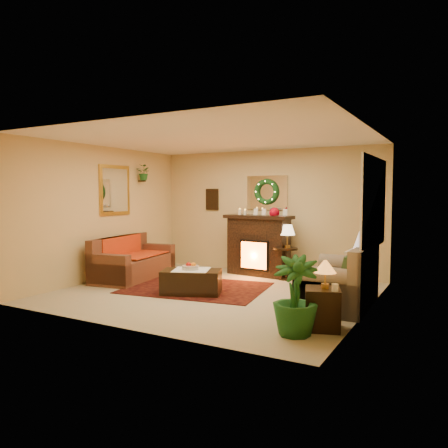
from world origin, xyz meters
The scene contains 31 objects.
floor centered at (0.00, 0.00, 0.00)m, with size 5.00×5.00×0.00m, color beige.
ceiling centered at (0.00, 0.00, 2.60)m, with size 5.00×5.00×0.00m, color white.
wall_back centered at (0.00, 2.25, 1.30)m, with size 5.00×5.00×0.00m, color #EFD88C.
wall_front centered at (0.00, -2.25, 1.30)m, with size 5.00×5.00×0.00m, color #EFD88C.
wall_left centered at (-2.50, 0.00, 1.30)m, with size 4.50×4.50×0.00m, color #EFD88C.
wall_right centered at (2.50, 0.00, 1.30)m, with size 4.50×4.50×0.00m, color #EFD88C.
area_rug centered at (-0.45, 0.16, 0.01)m, with size 2.40×1.80×0.01m, color #481313.
sofa centered at (-2.04, 0.34, 0.43)m, with size 0.85×1.92×0.83m, color brown.
red_throw centered at (-2.10, 0.49, 0.46)m, with size 0.82×1.34×0.02m, color red.
fireplace centered at (-0.01, 1.82, 0.55)m, with size 1.28×0.40×1.17m, color black.
poinsettia centered at (0.35, 1.81, 1.30)m, with size 0.21×0.21×0.21m, color #B6031A.
mantel_candle_a centered at (-0.42, 1.79, 1.26)m, with size 0.06×0.06×0.19m, color silver.
mantel_candle_b centered at (-0.29, 1.78, 1.26)m, with size 0.06×0.06×0.17m, color #F0E3CB.
mantel_mirror centered at (0.00, 2.23, 1.70)m, with size 0.92×0.02×0.72m, color white.
wreath centered at (0.00, 2.19, 1.72)m, with size 0.55×0.55×0.11m, color #194719.
wall_art centered at (-1.35, 2.23, 1.55)m, with size 0.32×0.03×0.48m, color #381E11.
gold_mirror centered at (-2.48, 0.30, 1.75)m, with size 0.03×0.84×1.00m, color gold.
hanging_plant centered at (-2.34, 1.05, 1.97)m, with size 0.33×0.28×0.36m, color #194719.
loveseat centered at (2.06, 0.19, 0.42)m, with size 0.92×1.59×0.92m, color tan.
window_frame centered at (2.48, 0.55, 1.55)m, with size 0.03×1.86×1.36m, color white.
window_glass centered at (2.47, 0.55, 1.55)m, with size 0.02×1.70×1.22m, color black.
window_sill centered at (2.38, 0.55, 0.87)m, with size 0.22×1.86×0.04m, color white.
mini_tree centered at (2.39, 0.10, 1.04)m, with size 0.20×0.20×0.31m, color white.
sill_plant centered at (2.36, 1.28, 1.08)m, with size 0.28×0.22×0.50m, color #1A3314.
side_table_round centered at (0.64, 1.68, 0.33)m, with size 0.48×0.48×0.63m, color black.
lamp_cream centered at (0.67, 1.67, 0.88)m, with size 0.30×0.30×0.46m, color beige.
end_table_square centered at (2.19, -1.07, 0.27)m, with size 0.42×0.42×0.51m, color black.
lamp_tiffany centered at (2.21, -1.06, 0.74)m, with size 0.27×0.27×0.40m, color orange.
coffee_table centered at (-0.28, -0.27, 0.21)m, with size 0.97×0.53×0.41m, color #3E2818.
fruit_bowl centered at (-0.29, -0.28, 0.45)m, with size 0.28×0.28×0.06m, color beige.
floor_palm centered at (1.96, -1.46, 0.45)m, with size 1.59×1.59×2.85m, color #163B12.
Camera 1 is at (3.69, -6.31, 1.68)m, focal length 35.00 mm.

